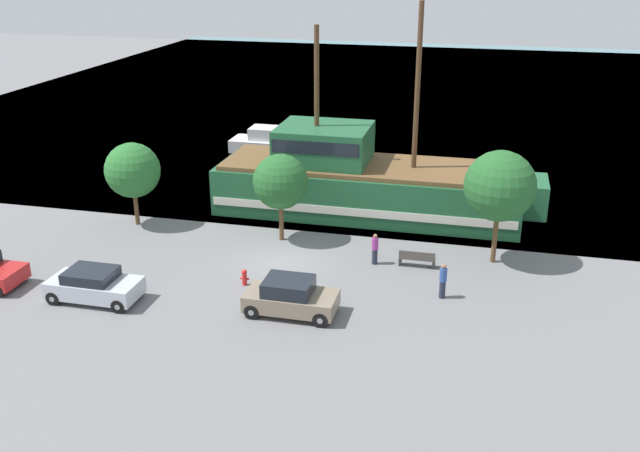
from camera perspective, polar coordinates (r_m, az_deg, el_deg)
ground_plane at (r=35.18m, az=-3.02°, el=-2.79°), size 160.00×160.00×0.00m
water_surface at (r=76.62m, az=6.48°, el=10.60°), size 80.00×80.00×0.00m
pirate_ship at (r=41.04m, az=3.52°, el=3.56°), size 18.48×5.47×11.84m
moored_boat_dockside at (r=53.68m, az=-3.79°, el=6.66°), size 6.46×2.33×1.84m
parked_car_curb_front at (r=30.01m, az=-2.38°, el=-5.70°), size 3.84×1.92×1.56m
parked_car_curb_rear at (r=32.60m, az=-17.63°, el=-4.54°), size 3.96×1.91×1.43m
fire_hydrant at (r=32.73m, az=-6.06°, el=-4.05°), size 0.42×0.25×0.76m
bench_promenade_east at (r=34.60m, az=7.77°, el=-2.61°), size 1.74×0.45×0.85m
pedestrian_walking_near at (r=34.59m, az=4.42°, el=-1.84°), size 0.32×0.32×1.56m
pedestrian_walking_far at (r=31.69m, az=9.81°, el=-4.35°), size 0.32×0.32×1.62m
tree_row_east at (r=39.94m, az=-14.77°, el=4.32°), size 3.00×3.00×4.63m
tree_row_mideast at (r=36.55m, az=-3.18°, el=3.55°), size 2.85×2.85×4.64m
tree_row_midwest at (r=34.65m, az=14.19°, el=3.10°), size 3.39×3.39×5.61m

